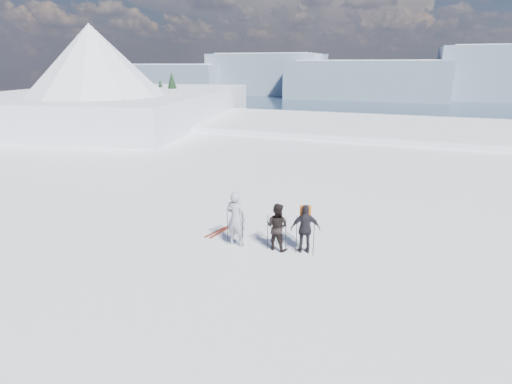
{
  "coord_description": "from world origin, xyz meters",
  "views": [
    {
      "loc": [
        3.3,
        -9.75,
        6.01
      ],
      "look_at": [
        -1.45,
        3.0,
        1.6
      ],
      "focal_mm": 28.0,
      "sensor_mm": 36.0,
      "label": 1
    }
  ],
  "objects_px": {
    "skis_loose": "(222,230)",
    "skier_grey": "(236,219)",
    "skier_dark": "(277,227)",
    "skier_pack": "(305,229)"
  },
  "relations": [
    {
      "from": "skis_loose",
      "to": "skier_dark",
      "type": "bearing_deg",
      "value": -17.94
    },
    {
      "from": "skier_dark",
      "to": "skis_loose",
      "type": "height_order",
      "value": "skier_dark"
    },
    {
      "from": "skier_dark",
      "to": "skis_loose",
      "type": "bearing_deg",
      "value": -7.29
    },
    {
      "from": "skier_dark",
      "to": "skier_grey",
      "type": "bearing_deg",
      "value": 17.81
    },
    {
      "from": "skis_loose",
      "to": "skier_grey",
      "type": "bearing_deg",
      "value": -44.15
    },
    {
      "from": "skier_pack",
      "to": "skis_loose",
      "type": "xyz_separation_m",
      "value": [
        -3.35,
        0.68,
        -0.82
      ]
    },
    {
      "from": "skier_pack",
      "to": "skis_loose",
      "type": "distance_m",
      "value": 3.51
    },
    {
      "from": "skier_dark",
      "to": "skier_pack",
      "type": "distance_m",
      "value": 0.95
    },
    {
      "from": "skier_pack",
      "to": "skis_loose",
      "type": "height_order",
      "value": "skier_pack"
    },
    {
      "from": "skier_pack",
      "to": "skis_loose",
      "type": "bearing_deg",
      "value": -29.6
    }
  ]
}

